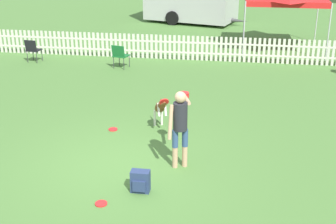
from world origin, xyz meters
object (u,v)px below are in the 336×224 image
(folding_chair_center, at_px, (33,49))
(handler_person, at_px, (180,120))
(frisbee_near_dog, at_px, (113,129))
(frisbee_near_handler, at_px, (101,204))
(folding_chair_green_right, at_px, (120,54))
(leaping_dog, at_px, (161,107))
(backpack_on_grass, at_px, (140,181))

(folding_chair_center, bearing_deg, handler_person, 139.11)
(frisbee_near_dog, relative_size, folding_chair_center, 0.26)
(frisbee_near_handler, height_order, folding_chair_center, folding_chair_center)
(handler_person, height_order, folding_chair_center, handler_person)
(folding_chair_green_right, bearing_deg, leaping_dog, 129.13)
(leaping_dog, distance_m, frisbee_near_handler, 3.40)
(handler_person, height_order, frisbee_near_handler, handler_person)
(folding_chair_green_right, bearing_deg, backpack_on_grass, 121.58)
(frisbee_near_handler, distance_m, folding_chair_center, 9.94)
(leaping_dog, height_order, frisbee_near_handler, leaping_dog)
(handler_person, bearing_deg, folding_chair_green_right, 92.30)
(frisbee_near_dog, xyz_separation_m, folding_chair_center, (-4.38, 5.41, 0.48))
(backpack_on_grass, bearing_deg, folding_chair_green_right, 106.88)
(frisbee_near_dog, relative_size, folding_chair_green_right, 0.26)
(frisbee_near_dog, distance_m, backpack_on_grass, 2.91)
(backpack_on_grass, relative_size, folding_chair_center, 0.50)
(leaping_dog, height_order, folding_chair_center, leaping_dog)
(folding_chair_center, bearing_deg, leaping_dog, 143.78)
(leaping_dog, distance_m, folding_chair_green_right, 5.44)
(backpack_on_grass, bearing_deg, handler_person, 62.35)
(frisbee_near_handler, bearing_deg, folding_chair_center, 120.36)
(handler_person, distance_m, frisbee_near_dog, 2.56)
(frisbee_near_dog, bearing_deg, folding_chair_green_right, 102.36)
(handler_person, relative_size, frisbee_near_handler, 7.39)
(frisbee_near_handler, relative_size, folding_chair_green_right, 0.26)
(handler_person, bearing_deg, leaping_dog, 90.38)
(frisbee_near_handler, xyz_separation_m, folding_chair_center, (-5.02, 8.57, 0.48))
(leaping_dog, distance_m, frisbee_near_dog, 1.28)
(leaping_dog, bearing_deg, handler_person, 90.38)
(handler_person, bearing_deg, frisbee_near_dog, 118.33)
(handler_person, distance_m, folding_chair_center, 9.31)
(folding_chair_center, bearing_deg, frisbee_near_dog, 136.37)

